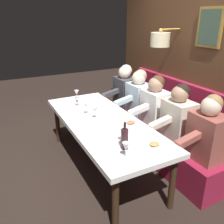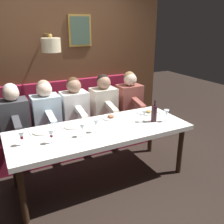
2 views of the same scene
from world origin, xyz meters
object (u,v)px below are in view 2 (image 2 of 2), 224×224
Objects in this scene: wine_glass_1 at (96,123)px; wine_glass_2 at (21,136)px; diner_nearest at (129,96)px; wine_glass_5 at (166,113)px; dining_table at (101,134)px; wine_glass_3 at (51,134)px; diner_middle at (75,104)px; wine_bottle at (154,113)px; diner_farthest at (14,113)px; wine_glass_4 at (82,127)px; wine_glass_0 at (144,114)px; diner_near at (104,100)px; diner_far at (46,109)px.

wine_glass_1 is 0.86m from wine_glass_2.
wine_glass_5 is (-1.05, 0.05, 0.04)m from diner_nearest.
dining_table is 2.89× the size of diner_nearest.
diner_middle is at bearing -31.57° from wine_glass_3.
wine_bottle is at bearing -141.05° from diner_middle.
wine_glass_4 is (-0.99, -0.64, 0.04)m from diner_farthest.
wine_glass_3 is (-0.07, 1.27, -0.00)m from wine_glass_0.
wine_glass_5 is (-0.15, -1.85, 0.00)m from wine_glass_2.
wine_glass_0 and wine_glass_5 have the same top height.
wine_glass_3 is at bearing 148.43° from diner_middle.
wine_glass_1 is 0.56m from wine_glass_3.
diner_middle is 0.89m from diner_farthest.
diner_near reaches higher than dining_table.
diner_nearest is 1.00× the size of diner_farthest.
wine_glass_1 and wine_glass_2 have the same top height.
dining_table is 0.35m from wine_glass_4.
diner_near is at bearing -90.00° from diner_far.
diner_near is at bearing -37.05° from wine_glass_4.
wine_glass_4 is 1.04m from wine_bottle.
diner_far is 1.74m from wine_glass_5.
diner_farthest is (0.00, 0.89, 0.00)m from diner_middle.
wine_bottle is at bearing -89.21° from wine_glass_3.
diner_nearest is 4.82× the size of wine_glass_3.
diner_near reaches higher than wine_glass_5.
wine_glass_2 is (-0.90, 0.02, 0.04)m from diner_farthest.
wine_bottle reaches higher than wine_glass_1.
diner_nearest reaches higher than dining_table.
diner_farthest reaches higher than wine_glass_1.
diner_farthest is 2.11m from wine_glass_5.
wine_glass_3 is 0.55× the size of wine_bottle.
diner_near is at bearing -30.25° from wine_glass_1.
wine_glass_2 is (-0.90, 1.41, 0.04)m from diner_near.
diner_middle is 1.02m from wine_glass_4.
wine_glass_4 is (0.01, -0.36, 0.00)m from wine_glass_3.
wine_bottle is at bearing 64.19° from wine_glass_5.
diner_middle is (0.00, 0.50, 0.00)m from diner_near.
diner_middle is 1.17m from wine_glass_3.
diner_near is at bearing -57.46° from wine_glass_2.
dining_table is 1.01m from diner_far.
wine_glass_0 is at bearing 68.42° from wine_bottle.
diner_middle is at bearing 2.29° from dining_table.
dining_table is 2.89× the size of diner_near.
wine_glass_4 is at bearing 90.62° from wine_bottle.
diner_nearest is 1.88m from diner_farthest.
diner_nearest reaches higher than wine_glass_3.
wine_glass_3 and wine_glass_4 have the same top height.
diner_far is 1.00× the size of diner_farthest.
wine_bottle is (-0.09, -0.75, 0.18)m from dining_table.
wine_glass_1 is 1.00× the size of wine_glass_5.
wine_glass_2 is at bearing 115.33° from diner_nearest.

